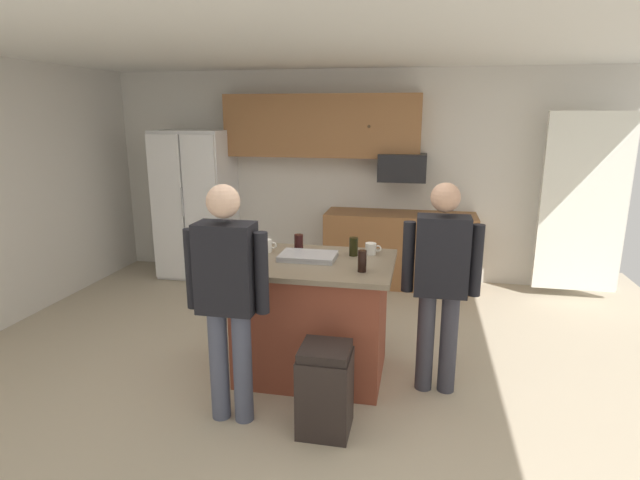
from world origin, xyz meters
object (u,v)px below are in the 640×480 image
(glass_dark_ale, at_px, (354,247))
(mug_blue_stoneware, at_px, (371,249))
(glass_short_whisky, at_px, (299,243))
(kitchen_island, at_px, (313,317))
(tumbler_amber, at_px, (259,257))
(trash_bin, at_px, (325,389))
(person_elder_center, at_px, (227,290))
(person_host_foreground, at_px, (441,276))
(serving_tray, at_px, (308,256))
(mug_ceramic_white, at_px, (267,246))
(glass_stout_tall, at_px, (362,261))
(microwave_over_range, at_px, (402,167))
(refrigerator, at_px, (196,204))

(glass_dark_ale, bearing_deg, mug_blue_stoneware, 27.38)
(glass_dark_ale, bearing_deg, glass_short_whisky, 171.73)
(kitchen_island, xyz_separation_m, tumbler_amber, (-0.37, -0.19, 0.54))
(glass_dark_ale, distance_m, trash_bin, 1.20)
(glass_short_whisky, height_order, trash_bin, glass_short_whisky)
(person_elder_center, bearing_deg, person_host_foreground, -35.38)
(person_elder_center, xyz_separation_m, tumbler_amber, (0.04, 0.55, 0.08))
(serving_tray, bearing_deg, mug_ceramic_white, 160.19)
(person_host_foreground, height_order, glass_dark_ale, person_host_foreground)
(tumbler_amber, bearing_deg, glass_stout_tall, -0.84)
(glass_short_whisky, bearing_deg, trash_bin, -67.52)
(serving_tray, xyz_separation_m, trash_bin, (0.29, -0.80, -0.68))
(microwave_over_range, relative_size, serving_tray, 1.27)
(microwave_over_range, xyz_separation_m, glass_stout_tall, (-0.16, -2.61, -0.41))
(refrigerator, relative_size, glass_short_whisky, 13.73)
(microwave_over_range, relative_size, person_host_foreground, 0.35)
(kitchen_island, bearing_deg, glass_short_whisky, 122.87)
(mug_ceramic_white, height_order, trash_bin, mug_ceramic_white)
(mug_ceramic_white, bearing_deg, tumbler_amber, -81.34)
(mug_blue_stoneware, relative_size, tumbler_amber, 1.00)
(glass_stout_tall, height_order, serving_tray, glass_stout_tall)
(refrigerator, distance_m, serving_tray, 2.99)
(refrigerator, xyz_separation_m, glass_dark_ale, (2.32, -2.08, 0.10))
(glass_short_whisky, bearing_deg, person_host_foreground, -16.76)
(person_host_foreground, distance_m, mug_ceramic_white, 1.43)
(glass_short_whisky, distance_m, trash_bin, 1.32)
(glass_stout_tall, relative_size, glass_dark_ale, 1.06)
(glass_stout_tall, distance_m, mug_blue_stoneware, 0.48)
(person_elder_center, height_order, mug_ceramic_white, person_elder_center)
(person_elder_center, distance_m, tumbler_amber, 0.56)
(glass_stout_tall, height_order, tumbler_amber, glass_stout_tall)
(refrigerator, xyz_separation_m, person_host_foreground, (3.01, -2.36, -0.02))
(mug_ceramic_white, xyz_separation_m, glass_dark_ale, (0.72, 0.02, 0.02))
(glass_stout_tall, bearing_deg, glass_short_whisky, 140.90)
(microwave_over_range, distance_m, tumbler_amber, 2.79)
(mug_blue_stoneware, distance_m, serving_tray, 0.53)
(kitchen_island, xyz_separation_m, glass_dark_ale, (0.30, 0.20, 0.55))
(glass_stout_tall, height_order, mug_blue_stoneware, glass_stout_tall)
(microwave_over_range, distance_m, mug_blue_stoneware, 2.18)
(glass_short_whisky, height_order, glass_dark_ale, glass_dark_ale)
(mug_blue_stoneware, bearing_deg, person_host_foreground, -32.39)
(kitchen_island, relative_size, glass_short_whisky, 9.28)
(refrigerator, relative_size, glass_stout_tall, 11.75)
(person_elder_center, bearing_deg, trash_bin, -61.64)
(microwave_over_range, bearing_deg, refrigerator, -177.40)
(microwave_over_range, xyz_separation_m, kitchen_island, (-0.57, -2.40, -0.97))
(mug_ceramic_white, bearing_deg, serving_tray, -19.81)
(person_host_foreground, relative_size, trash_bin, 2.63)
(serving_tray, bearing_deg, mug_blue_stoneware, 25.90)
(microwave_over_range, bearing_deg, person_host_foreground, -80.69)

